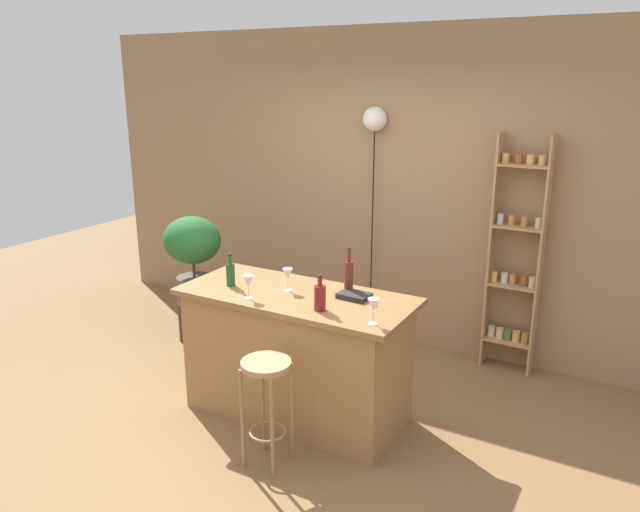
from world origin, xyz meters
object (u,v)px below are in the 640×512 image
bar_stool (267,390)px  cookbook (354,296)px  bottle_olive_oil (349,276)px  wine_glass_right (248,282)px  bottle_vinegar (320,297)px  plant_stool (197,320)px  pendant_globe_light (375,122)px  wine_glass_left (373,306)px  spice_shelf (515,258)px  potted_plant (193,250)px  bottle_sauce_amber (231,274)px  wine_glass_center (288,275)px

bar_stool → cookbook: size_ratio=3.39×
bottle_olive_oil → wine_glass_right: bearing=-140.6°
bottle_vinegar → cookbook: size_ratio=1.14×
plant_stool → pendant_globe_light: size_ratio=0.17×
bottle_olive_oil → wine_glass_left: bearing=-47.9°
plant_stool → cookbook: bearing=-15.6°
cookbook → bottle_vinegar: bearing=-103.2°
bar_stool → cookbook: bearing=72.6°
plant_stool → spice_shelf: bearing=17.6°
potted_plant → cookbook: (1.89, -0.53, 0.07)m
potted_plant → cookbook: size_ratio=3.84×
bar_stool → pendant_globe_light: 2.62m
potted_plant → wine_glass_right: (1.27, -0.89, 0.17)m
bottle_sauce_amber → cookbook: bottle_sauce_amber is taller
bottle_vinegar → bottle_sauce_amber: same height
bottle_vinegar → pendant_globe_light: (-0.43, 1.72, 0.97)m
bar_stool → bottle_olive_oil: bottle_olive_oil is taller
bar_stool → wine_glass_center: bearing=110.9°
bottle_vinegar → bottle_sauce_amber: bearing=173.1°
plant_stool → wine_glass_center: size_ratio=2.26×
bar_stool → bottle_vinegar: size_ratio=2.98×
bottle_sauce_amber → wine_glass_center: 0.43m
bottle_sauce_amber → pendant_globe_light: pendant_globe_light is taller
bar_stool → plant_stool: bearing=142.8°
bottle_olive_oil → bottle_sauce_amber: bottle_olive_oil is taller
potted_plant → pendant_globe_light: (1.36, 0.89, 1.12)m
wine_glass_left → bottle_sauce_amber: bearing=173.5°
spice_shelf → bottle_olive_oil: size_ratio=6.02×
plant_stool → bar_stool: bearing=-37.2°
wine_glass_center → spice_shelf: bearing=50.0°
bottle_sauce_amber → pendant_globe_light: bearing=77.6°
spice_shelf → cookbook: spice_shelf is taller
bar_stool → potted_plant: size_ratio=0.88×
bar_stool → bottle_olive_oil: size_ratio=2.19×
plant_stool → wine_glass_left: size_ratio=2.26×
cookbook → spice_shelf: bearing=64.6°
bottle_vinegar → pendant_globe_light: 2.03m
bottle_olive_oil → bottle_vinegar: size_ratio=1.36×
wine_glass_left → bottle_vinegar: bearing=174.3°
wine_glass_center → wine_glass_right: (-0.15, -0.26, 0.00)m
wine_glass_left → cookbook: bearing=130.8°
potted_plant → wine_glass_center: 1.56m
bottle_olive_oil → wine_glass_center: bottle_olive_oil is taller
spice_shelf → wine_glass_left: size_ratio=11.95×
bottle_vinegar → bottle_sauce_amber: size_ratio=1.00×
potted_plant → pendant_globe_light: bearing=33.1°
bottle_vinegar → bottle_sauce_amber: 0.80m
spice_shelf → bottle_vinegar: size_ratio=8.20×
potted_plant → bottle_vinegar: potted_plant is taller
bar_stool → bottle_sauce_amber: bearing=141.5°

